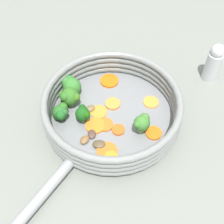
{
  "coord_description": "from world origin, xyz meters",
  "views": [
    {
      "loc": [
        -0.41,
        -0.14,
        0.59
      ],
      "look_at": [
        0.0,
        0.0,
        0.03
      ],
      "focal_mm": 50.0,
      "sensor_mm": 36.0,
      "label": 1
    }
  ],
  "objects_px": {
    "carrot_slice_7": "(109,81)",
    "broccoli_floret_0": "(61,112)",
    "carrot_slice_5": "(151,102)",
    "salt_shaker": "(214,63)",
    "carrot_slice_9": "(113,104)",
    "carrot_slice_6": "(154,133)",
    "mushroom_piece_3": "(92,134)",
    "broccoli_floret_4": "(142,123)",
    "skillet": "(112,117)",
    "broccoli_floret_2": "(83,114)",
    "mushroom_piece_0": "(85,140)",
    "mushroom_piece_1": "(91,107)",
    "carrot_slice_8": "(118,130)",
    "carrot_slice_3": "(111,157)",
    "broccoli_floret_1": "(71,85)",
    "carrot_slice_0": "(105,125)",
    "carrot_slice_1": "(95,126)",
    "carrot_slice_4": "(107,151)",
    "carrot_slice_2": "(98,113)",
    "broccoli_floret_3": "(70,96)",
    "mushroom_piece_2": "(97,144)"
  },
  "relations": [
    {
      "from": "broccoli_floret_1",
      "to": "broccoli_floret_2",
      "type": "relative_size",
      "value": 1.15
    },
    {
      "from": "carrot_slice_9",
      "to": "salt_shaker",
      "type": "height_order",
      "value": "salt_shaker"
    },
    {
      "from": "carrot_slice_8",
      "to": "broccoli_floret_1",
      "type": "height_order",
      "value": "broccoli_floret_1"
    },
    {
      "from": "carrot_slice_0",
      "to": "carrot_slice_4",
      "type": "bearing_deg",
      "value": -156.23
    },
    {
      "from": "carrot_slice_7",
      "to": "carrot_slice_3",
      "type": "bearing_deg",
      "value": -159.52
    },
    {
      "from": "carrot_slice_5",
      "to": "salt_shaker",
      "type": "xyz_separation_m",
      "value": [
        0.14,
        -0.12,
        0.04
      ]
    },
    {
      "from": "broccoli_floret_0",
      "to": "mushroom_piece_0",
      "type": "height_order",
      "value": "broccoli_floret_0"
    },
    {
      "from": "broccoli_floret_0",
      "to": "mushroom_piece_3",
      "type": "height_order",
      "value": "broccoli_floret_0"
    },
    {
      "from": "salt_shaker",
      "to": "mushroom_piece_0",
      "type": "bearing_deg",
      "value": 142.11
    },
    {
      "from": "broccoli_floret_2",
      "to": "skillet",
      "type": "bearing_deg",
      "value": -58.23
    },
    {
      "from": "carrot_slice_3",
      "to": "carrot_slice_8",
      "type": "distance_m",
      "value": 0.07
    },
    {
      "from": "skillet",
      "to": "mushroom_piece_1",
      "type": "relative_size",
      "value": 12.57
    },
    {
      "from": "carrot_slice_1",
      "to": "broccoli_floret_4",
      "type": "height_order",
      "value": "broccoli_floret_4"
    },
    {
      "from": "broccoli_floret_4",
      "to": "mushroom_piece_0",
      "type": "height_order",
      "value": "broccoli_floret_4"
    },
    {
      "from": "carrot_slice_1",
      "to": "carrot_slice_5",
      "type": "relative_size",
      "value": 1.18
    },
    {
      "from": "carrot_slice_0",
      "to": "broccoli_floret_4",
      "type": "relative_size",
      "value": 0.77
    },
    {
      "from": "broccoli_floret_3",
      "to": "skillet",
      "type": "bearing_deg",
      "value": -90.2
    },
    {
      "from": "carrot_slice_6",
      "to": "mushroom_piece_3",
      "type": "distance_m",
      "value": 0.14
    },
    {
      "from": "carrot_slice_4",
      "to": "mushroom_piece_3",
      "type": "bearing_deg",
      "value": 57.77
    },
    {
      "from": "carrot_slice_6",
      "to": "mushroom_piece_0",
      "type": "xyz_separation_m",
      "value": [
        -0.07,
        0.14,
        0.0
      ]
    },
    {
      "from": "mushroom_piece_3",
      "to": "carrot_slice_5",
      "type": "bearing_deg",
      "value": -36.58
    },
    {
      "from": "carrot_slice_3",
      "to": "carrot_slice_5",
      "type": "distance_m",
      "value": 0.18
    },
    {
      "from": "carrot_slice_2",
      "to": "carrot_slice_9",
      "type": "height_order",
      "value": "carrot_slice_9"
    },
    {
      "from": "broccoli_floret_3",
      "to": "mushroom_piece_3",
      "type": "distance_m",
      "value": 0.11
    },
    {
      "from": "mushroom_piece_0",
      "to": "broccoli_floret_4",
      "type": "bearing_deg",
      "value": -58.63
    },
    {
      "from": "carrot_slice_5",
      "to": "mushroom_piece_2",
      "type": "relative_size",
      "value": 1.29
    },
    {
      "from": "carrot_slice_4",
      "to": "mushroom_piece_1",
      "type": "xyz_separation_m",
      "value": [
        0.1,
        0.08,
        0.0
      ]
    },
    {
      "from": "broccoli_floret_2",
      "to": "carrot_slice_8",
      "type": "bearing_deg",
      "value": -89.45
    },
    {
      "from": "carrot_slice_3",
      "to": "broccoli_floret_2",
      "type": "bearing_deg",
      "value": 52.28
    },
    {
      "from": "mushroom_piece_0",
      "to": "mushroom_piece_2",
      "type": "xyz_separation_m",
      "value": [
        -0.0,
        -0.03,
        -0.0
      ]
    },
    {
      "from": "carrot_slice_6",
      "to": "broccoli_floret_0",
      "type": "distance_m",
      "value": 0.21
    },
    {
      "from": "broccoli_floret_0",
      "to": "skillet",
      "type": "bearing_deg",
      "value": -67.12
    },
    {
      "from": "carrot_slice_6",
      "to": "broccoli_floret_1",
      "type": "xyz_separation_m",
      "value": [
        0.05,
        0.22,
        0.02
      ]
    },
    {
      "from": "carrot_slice_5",
      "to": "carrot_slice_6",
      "type": "bearing_deg",
      "value": -161.42
    },
    {
      "from": "skillet",
      "to": "carrot_slice_9",
      "type": "bearing_deg",
      "value": 16.12
    },
    {
      "from": "carrot_slice_2",
      "to": "mushroom_piece_3",
      "type": "xyz_separation_m",
      "value": [
        -0.06,
        -0.01,
        0.0
      ]
    },
    {
      "from": "carrot_slice_9",
      "to": "mushroom_piece_0",
      "type": "xyz_separation_m",
      "value": [
        -0.12,
        0.02,
        0.0
      ]
    },
    {
      "from": "carrot_slice_1",
      "to": "carrot_slice_7",
      "type": "distance_m",
      "value": 0.14
    },
    {
      "from": "carrot_slice_0",
      "to": "carrot_slice_9",
      "type": "height_order",
      "value": "carrot_slice_9"
    },
    {
      "from": "broccoli_floret_0",
      "to": "carrot_slice_8",
      "type": "bearing_deg",
      "value": -85.37
    },
    {
      "from": "carrot_slice_3",
      "to": "carrot_slice_9",
      "type": "xyz_separation_m",
      "value": [
        0.14,
        0.04,
        0.0
      ]
    },
    {
      "from": "mushroom_piece_0",
      "to": "mushroom_piece_2",
      "type": "height_order",
      "value": "same"
    },
    {
      "from": "broccoli_floret_4",
      "to": "mushroom_piece_3",
      "type": "xyz_separation_m",
      "value": [
        -0.05,
        0.1,
        -0.03
      ]
    },
    {
      "from": "carrot_slice_5",
      "to": "broccoli_floret_1",
      "type": "height_order",
      "value": "broccoli_floret_1"
    },
    {
      "from": "broccoli_floret_4",
      "to": "mushroom_piece_1",
      "type": "bearing_deg",
      "value": 80.31
    },
    {
      "from": "mushroom_piece_3",
      "to": "carrot_slice_1",
      "type": "bearing_deg",
      "value": 4.95
    },
    {
      "from": "broccoli_floret_1",
      "to": "mushroom_piece_2",
      "type": "xyz_separation_m",
      "value": [
        -0.12,
        -0.11,
        -0.02
      ]
    },
    {
      "from": "broccoli_floret_3",
      "to": "broccoli_floret_4",
      "type": "distance_m",
      "value": 0.18
    },
    {
      "from": "carrot_slice_7",
      "to": "broccoli_floret_0",
      "type": "xyz_separation_m",
      "value": [
        -0.15,
        0.06,
        0.02
      ]
    },
    {
      "from": "carrot_slice_8",
      "to": "carrot_slice_5",
      "type": "bearing_deg",
      "value": -25.13
    }
  ]
}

